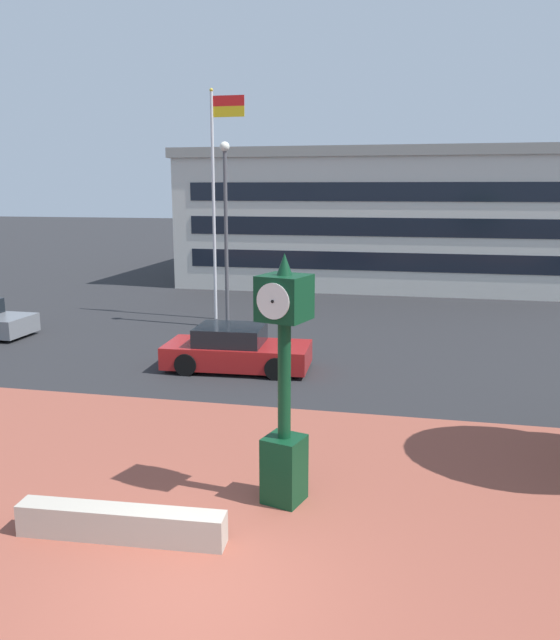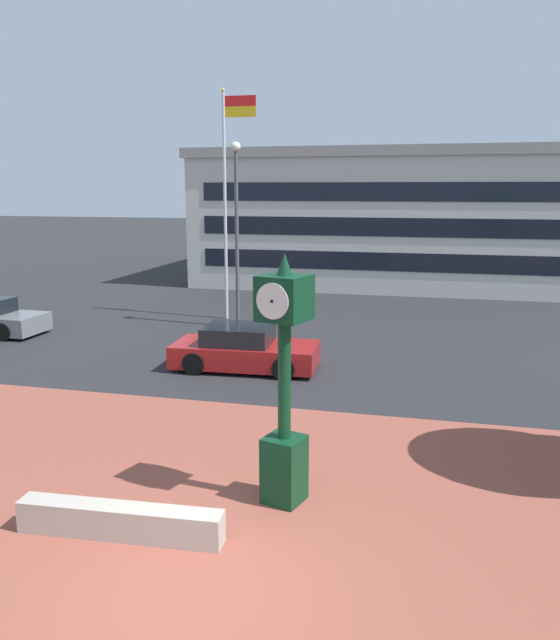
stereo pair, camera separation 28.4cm
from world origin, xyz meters
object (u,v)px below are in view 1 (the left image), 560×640
street_clock (284,385)px  flagpole_primary (216,192)px  street_lamp_post (226,217)px  car_street_mid (236,350)px  civic_building (381,215)px

street_clock → flagpole_primary: flagpole_primary is taller
flagpole_primary → street_lamp_post: size_ratio=1.30×
street_lamp_post → street_clock: bearing=-69.3°
street_clock → car_street_mid: bearing=127.9°
street_clock → street_lamp_post: bearing=126.9°
civic_building → street_lamp_post: bearing=-105.8°
car_street_mid → street_lamp_post: 6.77m
car_street_mid → civic_building: (2.79, 21.91, 3.03)m
flagpole_primary → street_lamp_post: flagpole_primary is taller
civic_building → street_lamp_post: size_ratio=3.04×
street_clock → flagpole_primary: size_ratio=0.47×
car_street_mid → civic_building: civic_building is taller
civic_building → street_lamp_post: 17.14m
car_street_mid → street_lamp_post: bearing=-163.5°
street_clock → flagpole_primary: (-5.73, 14.46, 3.00)m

